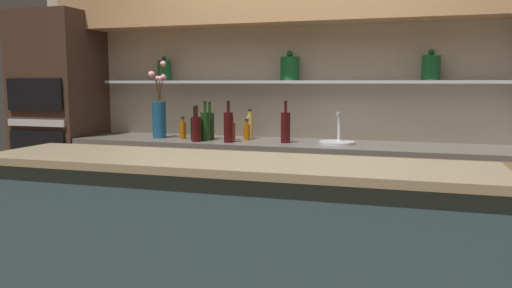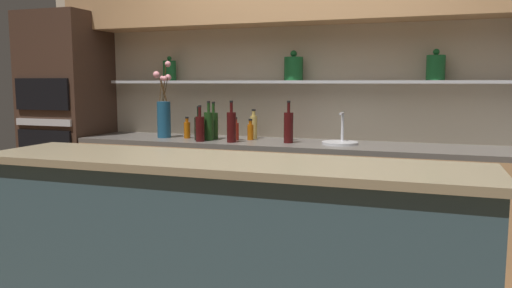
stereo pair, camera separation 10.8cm
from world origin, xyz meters
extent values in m
cube|color=beige|center=(0.00, 1.60, 1.30)|extent=(5.20, 0.10, 2.60)
cube|color=#B7B7BC|center=(-0.11, 1.46, 1.41)|extent=(3.48, 0.18, 0.02)
cylinder|color=#19602D|center=(-1.28, 1.45, 1.51)|extent=(0.12, 0.12, 0.18)
sphere|color=#19602D|center=(-1.28, 1.45, 1.62)|extent=(0.04, 0.04, 0.04)
cylinder|color=#19602D|center=(-0.10, 1.45, 1.52)|extent=(0.16, 0.16, 0.20)
sphere|color=#19602D|center=(-0.10, 1.45, 1.64)|extent=(0.06, 0.06, 0.06)
cylinder|color=#19602D|center=(1.02, 1.45, 1.52)|extent=(0.14, 0.14, 0.19)
sphere|color=#19602D|center=(1.02, 1.45, 1.64)|extent=(0.05, 0.05, 0.05)
cube|color=tan|center=(-0.11, 1.24, 0.44)|extent=(3.58, 0.62, 0.88)
cube|color=#56514C|center=(-0.11, 1.24, 0.90)|extent=(3.58, 0.62, 0.04)
cube|color=#334C56|center=(0.00, -0.36, 0.49)|extent=(2.57, 0.55, 0.98)
cube|color=gray|center=(0.00, -0.36, 1.00)|extent=(2.63, 0.61, 0.04)
cube|color=#3D281E|center=(-2.26, 1.24, 1.02)|extent=(0.68, 0.62, 2.04)
cube|color=black|center=(-2.26, 0.92, 0.78)|extent=(0.57, 0.02, 0.40)
cube|color=black|center=(-2.26, 0.92, 1.30)|extent=(0.57, 0.02, 0.28)
cube|color=#B7B7BC|center=(-2.26, 0.92, 1.05)|extent=(0.60, 0.02, 0.06)
cylinder|color=navy|center=(-1.21, 1.22, 1.08)|extent=(0.12, 0.12, 0.32)
cylinder|color=#4C3319|center=(-1.21, 1.23, 1.40)|extent=(0.07, 0.04, 0.32)
sphere|color=pink|center=(-1.19, 1.26, 1.56)|extent=(0.05, 0.05, 0.05)
cylinder|color=#4C3319|center=(-1.20, 1.19, 1.34)|extent=(0.05, 0.03, 0.20)
sphere|color=pink|center=(-1.19, 1.16, 1.44)|extent=(0.04, 0.04, 0.04)
cylinder|color=#4C3319|center=(-1.24, 1.22, 1.35)|extent=(0.01, 0.06, 0.23)
sphere|color=pink|center=(-1.28, 1.21, 1.47)|extent=(0.06, 0.06, 0.06)
cylinder|color=#4C3319|center=(-1.19, 1.19, 1.34)|extent=(0.04, 0.04, 0.20)
sphere|color=pink|center=(-1.17, 1.16, 1.44)|extent=(0.04, 0.04, 0.04)
cylinder|color=#4C3319|center=(-1.21, 1.25, 1.34)|extent=(0.06, 0.02, 0.21)
sphere|color=pink|center=(-1.20, 1.28, 1.45)|extent=(0.05, 0.05, 0.05)
cylinder|color=#B7B7BC|center=(0.34, 1.24, 0.93)|extent=(0.28, 0.28, 0.02)
cylinder|color=#B7B7BC|center=(0.34, 1.35, 1.05)|extent=(0.02, 0.02, 0.22)
cylinder|color=#B7B7BC|center=(0.34, 1.29, 1.16)|extent=(0.02, 0.12, 0.02)
cylinder|color=maroon|center=(-0.54, 1.22, 0.99)|extent=(0.06, 0.06, 0.15)
cylinder|color=maroon|center=(-0.54, 1.22, 1.08)|extent=(0.03, 0.03, 0.04)
cylinder|color=black|center=(-0.54, 1.22, 1.11)|extent=(0.03, 0.03, 0.01)
cylinder|color=#380C0C|center=(-0.79, 1.06, 1.02)|extent=(0.07, 0.07, 0.20)
cylinder|color=#380C0C|center=(-0.79, 1.06, 1.16)|extent=(0.02, 0.02, 0.08)
cylinder|color=black|center=(-0.79, 1.06, 1.21)|extent=(0.03, 0.03, 0.01)
cylinder|color=#9E4C0A|center=(-1.00, 1.23, 0.99)|extent=(0.06, 0.06, 0.14)
cylinder|color=#9E4C0A|center=(-1.00, 1.23, 1.08)|extent=(0.03, 0.03, 0.04)
cylinder|color=black|center=(-1.00, 1.23, 1.10)|extent=(0.03, 0.03, 0.01)
cylinder|color=maroon|center=(-0.11, 1.38, 0.99)|extent=(0.05, 0.05, 0.15)
cylinder|color=maroon|center=(-0.11, 1.38, 1.09)|extent=(0.03, 0.03, 0.04)
cylinder|color=black|center=(-0.11, 1.38, 1.11)|extent=(0.03, 0.03, 0.01)
cylinder|color=#9E4C0A|center=(-0.43, 1.29, 0.98)|extent=(0.05, 0.05, 0.13)
cylinder|color=#9E4C0A|center=(-0.43, 1.29, 1.07)|extent=(0.03, 0.03, 0.04)
cylinder|color=black|center=(-0.43, 1.29, 1.09)|extent=(0.03, 0.03, 0.01)
cylinder|color=#193814|center=(-0.75, 1.25, 1.03)|extent=(0.08, 0.08, 0.23)
cylinder|color=#193814|center=(-0.75, 1.25, 1.19)|extent=(0.02, 0.02, 0.08)
cylinder|color=black|center=(-0.75, 1.25, 1.23)|extent=(0.03, 0.03, 0.01)
cylinder|color=#380C0C|center=(-0.52, 1.08, 1.04)|extent=(0.08, 0.08, 0.24)
cylinder|color=#380C0C|center=(-0.52, 1.08, 1.20)|extent=(0.02, 0.02, 0.08)
cylinder|color=black|center=(-0.52, 1.08, 1.25)|extent=(0.03, 0.03, 0.01)
cylinder|color=tan|center=(-0.44, 1.40, 1.02)|extent=(0.06, 0.06, 0.20)
cylinder|color=tan|center=(-0.44, 1.40, 1.14)|extent=(0.03, 0.03, 0.04)
cylinder|color=black|center=(-0.44, 1.40, 1.17)|extent=(0.03, 0.03, 0.01)
cylinder|color=#380C0C|center=(-0.07, 1.20, 1.04)|extent=(0.08, 0.08, 0.24)
cylinder|color=#380C0C|center=(-0.07, 1.20, 1.20)|extent=(0.02, 0.02, 0.08)
cylinder|color=black|center=(-0.07, 1.20, 1.25)|extent=(0.03, 0.03, 0.01)
cylinder|color=#193814|center=(-0.75, 1.15, 1.04)|extent=(0.08, 0.08, 0.24)
cylinder|color=#193814|center=(-0.75, 1.15, 1.20)|extent=(0.02, 0.02, 0.08)
cylinder|color=black|center=(-0.75, 1.15, 1.24)|extent=(0.03, 0.03, 0.01)
cylinder|color=black|center=(-0.84, 1.14, 1.02)|extent=(0.07, 0.07, 0.19)
cylinder|color=black|center=(-0.84, 1.14, 1.15)|extent=(0.02, 0.02, 0.08)
cylinder|color=black|center=(-0.84, 1.14, 1.20)|extent=(0.03, 0.03, 0.01)
camera|label=1|loc=(0.88, -2.69, 1.41)|focal=35.00mm
camera|label=2|loc=(0.98, -2.65, 1.41)|focal=35.00mm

